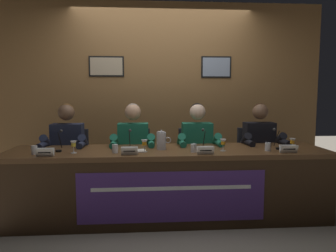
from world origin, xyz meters
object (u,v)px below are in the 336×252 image
object	(u,v)px
conference_table	(169,173)
chair_center_right	(195,165)
nameplate_center_right	(205,150)
juice_glass_far_right	(292,142)
water_cup_center_left	(115,149)
panelist_far_right	(261,146)
microphone_far_left	(59,144)
panelist_center_right	(198,146)
chair_far_right	(255,164)
juice_glass_center_left	(144,143)
water_cup_far_right	(268,147)
juice_glass_far_left	(73,145)
microphone_center_left	(130,143)
chair_far_left	(71,167)
nameplate_far_right	(289,149)
panelist_far_left	(66,148)
chair_center_left	(134,166)
water_pitcher_central	(161,141)
microphone_center_right	(204,143)
microphone_far_right	(277,142)
panelist_center_left	(133,147)
juice_glass_center_right	(223,143)
water_cup_far_left	(34,150)
nameplate_center_left	(129,151)
document_stack_center_left	(135,151)

from	to	relation	value
conference_table	chair_center_right	world-z (taller)	chair_center_right
nameplate_center_right	juice_glass_far_right	distance (m)	0.98
water_cup_center_left	panelist_far_right	xyz separation A→B (m)	(1.70, 0.53, -0.07)
microphone_far_left	water_cup_center_left	world-z (taller)	microphone_far_left
chair_center_right	panelist_center_right	bearing A→B (deg)	-90.00
panelist_center_right	chair_far_right	distance (m)	0.84
microphone_far_left	juice_glass_center_left	size ratio (longest dim) A/B	1.74
conference_table	water_cup_far_right	size ratio (longest dim) A/B	39.79
microphone_far_left	chair_center_right	distance (m)	1.67
water_cup_center_left	juice_glass_far_left	bearing A→B (deg)	176.98
juice_glass_far_right	microphone_center_left	bearing A→B (deg)	177.31
chair_far_left	nameplate_far_right	xyz separation A→B (m)	(2.35, -0.84, 0.35)
juice_glass_far_right	juice_glass_center_left	bearing A→B (deg)	-180.00
panelist_far_left	chair_center_left	size ratio (longest dim) A/B	1.37
juice_glass_far_left	water_pitcher_central	world-z (taller)	water_pitcher_central
microphone_center_right	microphone_far_right	size ratio (longest dim) A/B	1.00
chair_far_right	microphone_far_right	distance (m)	0.73
juice_glass_far_left	juice_glass_far_right	xyz separation A→B (m)	(2.26, 0.02, 0.00)
microphone_center_left	panelist_far_right	xyz separation A→B (m)	(1.56, 0.40, -0.11)
panelist_center_left	water_pitcher_central	size ratio (longest dim) A/B	5.79
chair_far_right	water_cup_far_right	xyz separation A→B (m)	(-0.13, -0.73, 0.35)
chair_far_left	water_pitcher_central	bearing A→B (deg)	-27.46
panelist_far_right	microphone_far_right	xyz separation A→B (m)	(0.01, -0.42, 0.11)
microphone_center_left	microphone_far_right	size ratio (longest dim) A/B	1.00
panelist_far_left	juice_glass_center_right	xyz separation A→B (m)	(1.72, -0.50, 0.12)
chair_center_right	nameplate_center_right	xyz separation A→B (m)	(-0.04, -0.86, 0.35)
water_cup_far_left	juice_glass_center_right	xyz separation A→B (m)	(1.89, 0.05, 0.05)
nameplate_center_right	water_pitcher_central	distance (m)	0.51
microphone_far_left	water_cup_center_left	size ratio (longest dim) A/B	2.54
water_cup_far_left	nameplate_center_left	bearing A→B (deg)	-6.12
nameplate_center_left	microphone_center_right	xyz separation A→B (m)	(0.78, 0.24, 0.03)
juice_glass_center_left	chair_center_right	xyz separation A→B (m)	(0.64, 0.68, -0.40)
water_cup_far_left	chair_center_right	distance (m)	1.90
microphone_far_left	water_cup_far_right	xyz separation A→B (m)	(2.15, -0.14, -0.04)
panelist_far_left	document_stack_center_left	xyz separation A→B (m)	(0.81, -0.46, 0.04)
chair_far_left	microphone_far_right	world-z (taller)	microphone_far_right
microphone_far_left	water_cup_far_right	bearing A→B (deg)	-3.65
juice_glass_center_left	juice_glass_far_right	xyz separation A→B (m)	(1.56, 0.00, 0.00)
water_cup_far_left	nameplate_center_right	xyz separation A→B (m)	(1.67, -0.12, 0.00)
water_pitcher_central	microphone_far_left	bearing A→B (deg)	-178.62
water_cup_center_left	chair_center_right	distance (m)	1.23
conference_table	document_stack_center_left	xyz separation A→B (m)	(-0.34, 0.02, 0.24)
microphone_center_right	juice_glass_far_right	xyz separation A→B (m)	(0.92, -0.08, 0.01)
panelist_center_left	panelist_far_right	bearing A→B (deg)	0.00
water_cup_far_left	water_cup_center_left	bearing A→B (deg)	0.97
panelist_far_left	microphone_far_left	size ratio (longest dim) A/B	5.62
chair_far_left	water_cup_center_left	size ratio (longest dim) A/B	10.45
water_cup_far_left	juice_glass_center_right	size ratio (longest dim) A/B	0.69
panelist_center_right	water_pitcher_central	size ratio (longest dim) A/B	5.79
juice_glass_center_right	nameplate_far_right	bearing A→B (deg)	-13.31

